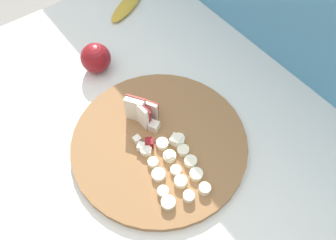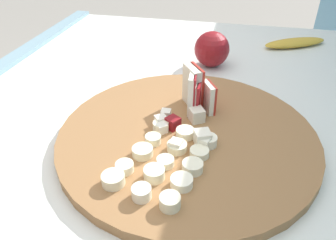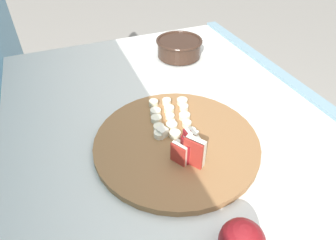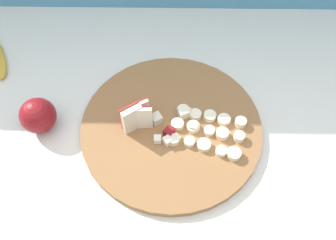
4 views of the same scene
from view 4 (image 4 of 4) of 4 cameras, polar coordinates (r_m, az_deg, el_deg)
name	(u,v)px [view 4 (image 4 of 4)]	position (r m, az deg, el deg)	size (l,w,h in m)	color
tiled_countertop	(178,212)	(1.16, 1.63, -14.62)	(1.22, 0.85, 0.91)	silver
tile_backsplash	(180,49)	(1.16, 1.92, 11.42)	(2.40, 0.04, 1.45)	#4C8EB2
cutting_board	(171,127)	(0.75, 0.52, -1.18)	(0.39, 0.39, 0.02)	olive
apple_wedge_fan	(138,116)	(0.72, -4.92, 0.59)	(0.07, 0.06, 0.07)	maroon
apple_dice_pile	(173,124)	(0.74, 0.84, -0.67)	(0.10, 0.09, 0.02)	#EFE5CC
banana_slice_rows	(208,131)	(0.74, 6.57, -1.75)	(0.16, 0.13, 0.02)	#F4EAC6
whole_apple	(38,116)	(0.78, -20.33, 0.68)	(0.08, 0.08, 0.08)	maroon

